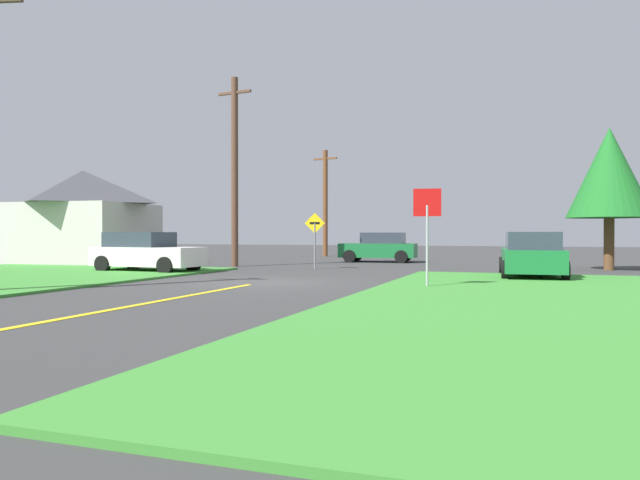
{
  "coord_description": "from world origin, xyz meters",
  "views": [
    {
      "loc": [
        8.08,
        -17.58,
        1.56
      ],
      "look_at": [
        0.66,
        3.62,
        1.32
      ],
      "focal_mm": 33.87,
      "sensor_mm": 36.0,
      "label": 1
    }
  ],
  "objects_px": {
    "oak_tree_left": "(609,173)",
    "stop_sign": "(427,218)",
    "barn": "(83,217)",
    "utility_pole_mid": "(235,170)",
    "utility_pole_far": "(325,202)",
    "parked_car_near_building": "(146,252)",
    "direction_sign": "(315,234)",
    "car_approaching_junction": "(379,247)",
    "car_on_crossroad": "(532,255)"
  },
  "relations": [
    {
      "from": "car_approaching_junction",
      "to": "oak_tree_left",
      "type": "bearing_deg",
      "value": 156.45
    },
    {
      "from": "barn",
      "to": "utility_pole_far",
      "type": "bearing_deg",
      "value": 57.47
    },
    {
      "from": "oak_tree_left",
      "to": "stop_sign",
      "type": "bearing_deg",
      "value": -117.77
    },
    {
      "from": "direction_sign",
      "to": "oak_tree_left",
      "type": "relative_size",
      "value": 0.41
    },
    {
      "from": "car_approaching_junction",
      "to": "parked_car_near_building",
      "type": "relative_size",
      "value": 0.92
    },
    {
      "from": "parked_car_near_building",
      "to": "car_on_crossroad",
      "type": "bearing_deg",
      "value": 10.11
    },
    {
      "from": "utility_pole_far",
      "to": "car_on_crossroad",
      "type": "bearing_deg",
      "value": -51.5
    },
    {
      "from": "car_approaching_junction",
      "to": "utility_pole_mid",
      "type": "relative_size",
      "value": 0.47
    },
    {
      "from": "car_approaching_junction",
      "to": "stop_sign",
      "type": "bearing_deg",
      "value": 104.98
    },
    {
      "from": "car_on_crossroad",
      "to": "utility_pole_far",
      "type": "relative_size",
      "value": 0.63
    },
    {
      "from": "utility_pole_far",
      "to": "direction_sign",
      "type": "distance_m",
      "value": 15.1
    },
    {
      "from": "car_approaching_junction",
      "to": "utility_pole_far",
      "type": "bearing_deg",
      "value": -54.97
    },
    {
      "from": "car_approaching_junction",
      "to": "utility_pole_far",
      "type": "xyz_separation_m",
      "value": [
        -5.49,
        6.9,
        2.93
      ]
    },
    {
      "from": "car_approaching_junction",
      "to": "oak_tree_left",
      "type": "distance_m",
      "value": 12.16
    },
    {
      "from": "parked_car_near_building",
      "to": "oak_tree_left",
      "type": "xyz_separation_m",
      "value": [
        17.88,
        7.54,
        3.32
      ]
    },
    {
      "from": "direction_sign",
      "to": "stop_sign",
      "type": "bearing_deg",
      "value": -51.74
    },
    {
      "from": "utility_pole_far",
      "to": "oak_tree_left",
      "type": "distance_m",
      "value": 19.77
    },
    {
      "from": "car_approaching_junction",
      "to": "barn",
      "type": "relative_size",
      "value": 0.65
    },
    {
      "from": "car_on_crossroad",
      "to": "utility_pole_far",
      "type": "xyz_separation_m",
      "value": [
        -13.36,
        16.8,
        2.93
      ]
    },
    {
      "from": "stop_sign",
      "to": "utility_pole_mid",
      "type": "height_order",
      "value": "utility_pole_mid"
    },
    {
      "from": "utility_pole_far",
      "to": "barn",
      "type": "height_order",
      "value": "utility_pole_far"
    },
    {
      "from": "direction_sign",
      "to": "barn",
      "type": "xyz_separation_m",
      "value": [
        -13.07,
        0.65,
        0.89
      ]
    },
    {
      "from": "stop_sign",
      "to": "car_approaching_junction",
      "type": "relative_size",
      "value": 0.67
    },
    {
      "from": "oak_tree_left",
      "to": "car_approaching_junction",
      "type": "bearing_deg",
      "value": 159.91
    },
    {
      "from": "stop_sign",
      "to": "car_on_crossroad",
      "type": "xyz_separation_m",
      "value": [
        2.79,
        5.34,
        -1.2
      ]
    },
    {
      "from": "stop_sign",
      "to": "direction_sign",
      "type": "height_order",
      "value": "stop_sign"
    },
    {
      "from": "car_approaching_junction",
      "to": "car_on_crossroad",
      "type": "height_order",
      "value": "same"
    },
    {
      "from": "stop_sign",
      "to": "barn",
      "type": "bearing_deg",
      "value": -31.03
    },
    {
      "from": "oak_tree_left",
      "to": "barn",
      "type": "distance_m",
      "value": 25.37
    },
    {
      "from": "direction_sign",
      "to": "utility_pole_far",
      "type": "bearing_deg",
      "value": 107.03
    },
    {
      "from": "stop_sign",
      "to": "utility_pole_mid",
      "type": "bearing_deg",
      "value": -46.55
    },
    {
      "from": "utility_pole_mid",
      "to": "oak_tree_left",
      "type": "height_order",
      "value": "utility_pole_mid"
    },
    {
      "from": "utility_pole_mid",
      "to": "oak_tree_left",
      "type": "bearing_deg",
      "value": 9.06
    },
    {
      "from": "barn",
      "to": "oak_tree_left",
      "type": "bearing_deg",
      "value": 6.16
    },
    {
      "from": "parked_car_near_building",
      "to": "utility_pole_mid",
      "type": "distance_m",
      "value": 6.37
    },
    {
      "from": "car_approaching_junction",
      "to": "oak_tree_left",
      "type": "relative_size",
      "value": 0.7
    },
    {
      "from": "utility_pole_far",
      "to": "direction_sign",
      "type": "height_order",
      "value": "utility_pole_far"
    },
    {
      "from": "utility_pole_far",
      "to": "oak_tree_left",
      "type": "height_order",
      "value": "utility_pole_far"
    },
    {
      "from": "parked_car_near_building",
      "to": "utility_pole_far",
      "type": "xyz_separation_m",
      "value": [
        1.4,
        18.46,
        2.93
      ]
    },
    {
      "from": "stop_sign",
      "to": "car_on_crossroad",
      "type": "relative_size",
      "value": 0.61
    },
    {
      "from": "utility_pole_far",
      "to": "parked_car_near_building",
      "type": "bearing_deg",
      "value": -94.35
    },
    {
      "from": "utility_pole_mid",
      "to": "oak_tree_left",
      "type": "xyz_separation_m",
      "value": [
        16.41,
        2.62,
        -0.44
      ]
    },
    {
      "from": "car_on_crossroad",
      "to": "direction_sign",
      "type": "xyz_separation_m",
      "value": [
        -8.98,
        2.51,
        0.73
      ]
    },
    {
      "from": "utility_pole_mid",
      "to": "utility_pole_far",
      "type": "relative_size",
      "value": 1.23
    },
    {
      "from": "parked_car_near_building",
      "to": "utility_pole_far",
      "type": "relative_size",
      "value": 0.63
    },
    {
      "from": "utility_pole_mid",
      "to": "barn",
      "type": "distance_m",
      "value": 9.03
    },
    {
      "from": "stop_sign",
      "to": "car_approaching_junction",
      "type": "xyz_separation_m",
      "value": [
        -5.08,
        15.24,
        -1.2
      ]
    },
    {
      "from": "utility_pole_mid",
      "to": "barn",
      "type": "height_order",
      "value": "utility_pole_mid"
    },
    {
      "from": "oak_tree_left",
      "to": "utility_pole_mid",
      "type": "bearing_deg",
      "value": -170.94
    },
    {
      "from": "stop_sign",
      "to": "parked_car_near_building",
      "type": "distance_m",
      "value": 12.58
    }
  ]
}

